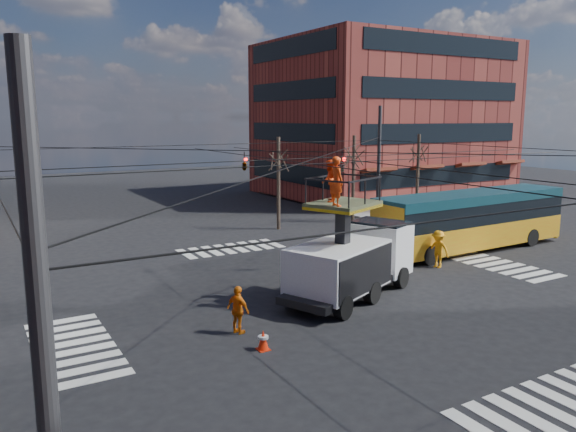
# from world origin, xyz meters

# --- Properties ---
(ground) EXTENTS (120.00, 120.00, 0.00)m
(ground) POSITION_xyz_m (0.00, 0.00, 0.00)
(ground) COLOR black
(ground) RESTS_ON ground
(sidewalk_ne) EXTENTS (18.00, 18.00, 0.12)m
(sidewalk_ne) POSITION_xyz_m (21.00, 21.00, 0.06)
(sidewalk_ne) COLOR slate
(sidewalk_ne) RESTS_ON ground
(crosswalks) EXTENTS (22.40, 22.40, 0.02)m
(crosswalks) POSITION_xyz_m (0.00, 0.00, 0.01)
(crosswalks) COLOR silver
(crosswalks) RESTS_ON ground
(building_ne) EXTENTS (20.06, 16.06, 14.00)m
(building_ne) POSITION_xyz_m (21.98, 23.98, 7.00)
(building_ne) COLOR maroon
(building_ne) RESTS_ON ground
(overhead_network) EXTENTS (24.24, 24.24, 8.00)m
(overhead_network) POSITION_xyz_m (-0.07, 0.40, 4.29)
(overhead_network) COLOR #2D2D30
(overhead_network) RESTS_ON ground
(tree_a) EXTENTS (2.00, 2.00, 6.00)m
(tree_a) POSITION_xyz_m (5.00, 13.50, 4.63)
(tree_a) COLOR #382B21
(tree_a) RESTS_ON ground
(tree_b) EXTENTS (2.00, 2.00, 6.00)m
(tree_b) POSITION_xyz_m (11.00, 13.50, 4.63)
(tree_b) COLOR #382B21
(tree_b) RESTS_ON ground
(tree_c) EXTENTS (2.00, 2.00, 6.00)m
(tree_c) POSITION_xyz_m (17.00, 13.50, 4.63)
(tree_c) COLOR #382B21
(tree_c) RESTS_ON ground
(utility_truck) EXTENTS (7.34, 4.88, 5.83)m
(utility_truck) POSITION_xyz_m (0.85, -0.13, 1.95)
(utility_truck) COLOR black
(utility_truck) RESTS_ON ground
(city_bus) EXTENTS (12.40, 2.90, 3.20)m
(city_bus) POSITION_xyz_m (11.34, 3.11, 1.73)
(city_bus) COLOR orange
(city_bus) RESTS_ON ground
(traffic_cone) EXTENTS (0.36, 0.36, 0.65)m
(traffic_cone) POSITION_xyz_m (-4.86, -3.20, 0.33)
(traffic_cone) COLOR #FF290A
(traffic_cone) RESTS_ON ground
(worker_ground) EXTENTS (0.73, 1.05, 1.66)m
(worker_ground) POSITION_xyz_m (-4.95, -1.56, 0.83)
(worker_ground) COLOR orange
(worker_ground) RESTS_ON ground
(flagger) EXTENTS (0.98, 1.32, 1.83)m
(flagger) POSITION_xyz_m (7.07, 1.29, 0.92)
(flagger) COLOR #FF9C10
(flagger) RESTS_ON ground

